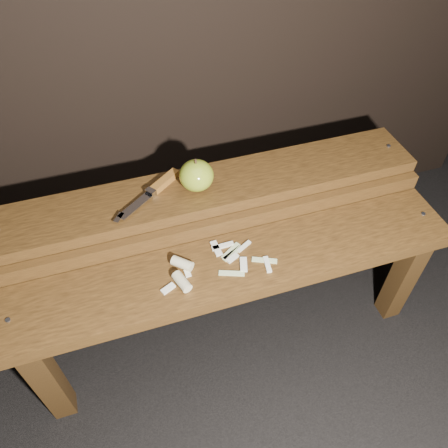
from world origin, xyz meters
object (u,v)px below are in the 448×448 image
object	(u,v)px
bench_front_tier	(238,280)
knife	(158,187)
bench_rear_tier	(213,207)
apple	(196,175)

from	to	relation	value
bench_front_tier	knife	world-z (taller)	knife
bench_front_tier	knife	distance (m)	0.33
bench_rear_tier	apple	distance (m)	0.14
apple	knife	xyz separation A→B (m)	(-0.10, 0.02, -0.03)
knife	bench_rear_tier	bearing A→B (deg)	-10.01
bench_front_tier	apple	bearing A→B (deg)	100.38
bench_front_tier	bench_rear_tier	world-z (taller)	bench_rear_tier
bench_rear_tier	knife	distance (m)	0.18
bench_rear_tier	apple	size ratio (longest dim) A/B	12.45
bench_rear_tier	apple	xyz separation A→B (m)	(-0.04, 0.00, 0.13)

